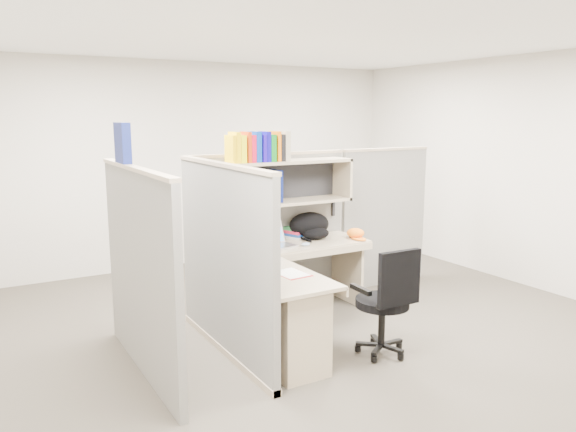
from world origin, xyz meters
TOP-DOWN VIEW (x-y plane):
  - ground at (0.00, 0.00)m, footprint 6.00×6.00m
  - room_shell at (0.00, 0.00)m, footprint 6.00×6.00m
  - cubicle at (-0.37, 0.45)m, footprint 3.79×1.84m
  - desk at (-0.41, -0.29)m, footprint 1.74×1.75m
  - laptop at (-0.12, 0.50)m, footprint 0.41×0.41m
  - backpack at (0.40, 0.69)m, footprint 0.53×0.46m
  - orange_cap at (0.81, 0.47)m, footprint 0.24×0.26m
  - snack_canister at (-0.52, -0.14)m, footprint 0.10×0.10m
  - tissue_box at (-0.77, -0.46)m, footprint 0.16×0.16m
  - mouse at (0.16, 0.42)m, footprint 0.10×0.07m
  - paper_cup at (-0.03, 0.74)m, footprint 0.08×0.08m
  - book_stack at (0.26, 0.79)m, footprint 0.25×0.28m
  - loose_paper at (-0.46, -0.35)m, footprint 0.23×0.29m
  - task_chair at (0.23, -0.72)m, footprint 0.50×0.46m

SIDE VIEW (x-z plane):
  - ground at x=0.00m, z-range 0.00..0.00m
  - task_chair at x=0.23m, z-range -0.14..0.81m
  - desk at x=-0.41m, z-range 0.07..0.80m
  - loose_paper at x=-0.46m, z-range 0.73..0.73m
  - mouse at x=0.16m, z-range 0.73..0.76m
  - paper_cup at x=-0.03m, z-range 0.73..0.83m
  - snack_canister at x=-0.52m, z-range 0.73..0.83m
  - orange_cap at x=0.81m, z-range 0.73..0.83m
  - book_stack at x=0.26m, z-range 0.73..0.84m
  - tissue_box at x=-0.77m, z-range 0.73..0.94m
  - laptop at x=-0.12m, z-range 0.73..0.98m
  - backpack at x=0.40m, z-range 0.73..1.00m
  - cubicle at x=-0.37m, z-range -0.07..1.88m
  - room_shell at x=0.00m, z-range -1.38..4.62m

